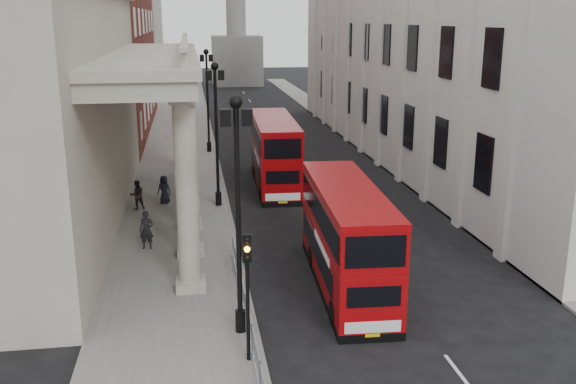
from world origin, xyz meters
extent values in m
cube|color=slate|center=(-3.00, 30.00, 0.06)|extent=(6.00, 140.00, 0.12)
cube|color=slate|center=(13.50, 30.00, 0.06)|extent=(3.00, 140.00, 0.12)
cube|color=slate|center=(-0.05, 30.00, 0.07)|extent=(0.20, 140.00, 0.14)
cube|color=gray|center=(-10.50, 18.00, 6.00)|extent=(9.00, 28.00, 12.00)
cube|color=maroon|center=(-10.50, 48.00, 11.00)|extent=(9.00, 32.00, 22.00)
cube|color=gray|center=(-10.50, 80.00, 10.00)|extent=(9.00, 30.00, 20.00)
cube|color=#60605E|center=(6.00, 92.00, 4.00)|extent=(8.00, 8.00, 8.00)
cylinder|color=black|center=(-0.60, 4.00, 0.52)|extent=(0.36, 0.36, 0.80)
cylinder|color=black|center=(-0.60, 4.00, 4.12)|extent=(0.18, 0.18, 8.00)
sphere|color=black|center=(-0.60, 4.00, 8.22)|extent=(0.44, 0.44, 0.44)
cube|color=black|center=(-0.25, 4.00, 7.72)|extent=(0.35, 0.35, 0.55)
cube|color=black|center=(-0.95, 4.00, 7.72)|extent=(0.35, 0.35, 0.55)
cylinder|color=black|center=(-0.60, 20.00, 0.52)|extent=(0.36, 0.36, 0.80)
cylinder|color=black|center=(-0.60, 20.00, 4.12)|extent=(0.18, 0.18, 8.00)
sphere|color=black|center=(-0.60, 20.00, 8.22)|extent=(0.44, 0.44, 0.44)
cube|color=black|center=(-0.25, 20.00, 7.72)|extent=(0.35, 0.35, 0.55)
cube|color=black|center=(-0.95, 20.00, 7.72)|extent=(0.35, 0.35, 0.55)
cylinder|color=black|center=(-0.60, 36.00, 0.52)|extent=(0.36, 0.36, 0.80)
cylinder|color=black|center=(-0.60, 36.00, 4.12)|extent=(0.18, 0.18, 8.00)
sphere|color=black|center=(-0.60, 36.00, 8.22)|extent=(0.44, 0.44, 0.44)
cube|color=black|center=(-0.25, 36.00, 7.72)|extent=(0.35, 0.35, 0.55)
cube|color=black|center=(-0.95, 36.00, 7.72)|extent=(0.35, 0.35, 0.55)
cylinder|color=black|center=(-0.50, 2.00, 1.82)|extent=(0.12, 0.12, 3.40)
cube|color=black|center=(-0.50, 2.00, 3.97)|extent=(0.28, 0.22, 0.90)
sphere|color=black|center=(-0.50, 1.87, 4.27)|extent=(0.18, 0.18, 0.18)
sphere|color=orange|center=(-0.50, 1.87, 3.97)|extent=(0.18, 0.18, 0.18)
sphere|color=black|center=(-0.50, 1.87, 3.67)|extent=(0.18, 0.18, 0.18)
cube|color=gray|center=(-0.35, 1.05, 0.67)|extent=(0.50, 2.30, 1.10)
cube|color=gray|center=(-0.35, 3.40, 0.67)|extent=(0.50, 2.30, 1.10)
cube|color=gray|center=(-0.35, 5.75, 0.67)|extent=(0.50, 2.30, 1.10)
cube|color=gray|center=(-0.35, 8.10, 0.67)|extent=(0.50, 2.30, 1.10)
cube|color=gray|center=(-0.35, 10.45, 0.67)|extent=(0.50, 2.30, 1.10)
cube|color=#9D070A|center=(4.07, 7.57, 1.26)|extent=(2.82, 9.93, 1.87)
cube|color=#9D070A|center=(4.07, 7.57, 3.21)|extent=(2.82, 9.93, 1.64)
cube|color=#9D070A|center=(4.07, 7.57, 4.14)|extent=(2.86, 9.97, 0.23)
cube|color=black|center=(4.07, 7.57, 0.16)|extent=(2.84, 9.93, 0.33)
cube|color=black|center=(4.07, 7.57, 1.50)|extent=(2.78, 8.06, 0.94)
cube|color=black|center=(4.07, 7.57, 3.30)|extent=(2.85, 9.37, 1.03)
cube|color=white|center=(3.83, 2.67, 0.61)|extent=(1.97, 0.15, 0.42)
cube|color=yellow|center=(3.83, 2.66, 0.30)|extent=(0.52, 0.06, 0.12)
cylinder|color=black|center=(2.85, 4.21, 0.47)|extent=(0.34, 0.95, 0.94)
cylinder|color=black|center=(4.96, 4.11, 0.47)|extent=(0.34, 0.95, 0.94)
cylinder|color=black|center=(3.13, 9.91, 0.47)|extent=(0.34, 0.95, 0.94)
cylinder|color=black|center=(5.24, 9.81, 0.47)|extent=(0.34, 0.95, 0.94)
cube|color=#8C0609|center=(3.35, 24.53, 1.33)|extent=(2.86, 10.45, 1.97)
cube|color=#8C0609|center=(3.35, 24.53, 3.38)|extent=(2.86, 10.45, 1.73)
cube|color=#8C0609|center=(3.35, 24.53, 4.37)|extent=(2.90, 10.49, 0.25)
cube|color=black|center=(3.35, 24.53, 0.17)|extent=(2.88, 10.45, 0.35)
cube|color=black|center=(3.35, 24.53, 1.58)|extent=(2.84, 8.48, 0.99)
cube|color=black|center=(3.35, 24.53, 3.48)|extent=(2.89, 9.86, 1.09)
cube|color=white|center=(3.15, 19.37, 0.64)|extent=(2.07, 0.14, 0.44)
cube|color=yellow|center=(3.15, 19.36, 0.32)|extent=(0.54, 0.06, 0.13)
cylinder|color=black|center=(2.10, 20.97, 0.49)|extent=(0.35, 1.00, 0.99)
cylinder|color=black|center=(4.32, 20.89, 0.49)|extent=(0.35, 1.00, 0.99)
cylinder|color=black|center=(2.32, 26.99, 0.49)|extent=(0.35, 1.00, 0.99)
cylinder|color=black|center=(4.55, 26.90, 0.49)|extent=(0.35, 1.00, 0.99)
imported|color=black|center=(-4.34, 13.09, 1.05)|extent=(0.75, 0.57, 1.87)
imported|color=black|center=(-5.27, 19.89, 0.98)|extent=(0.97, 0.84, 1.72)
imported|color=black|center=(-3.77, 20.92, 0.96)|extent=(0.97, 0.83, 1.69)
camera|label=1|loc=(-2.07, -16.60, 10.82)|focal=40.00mm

